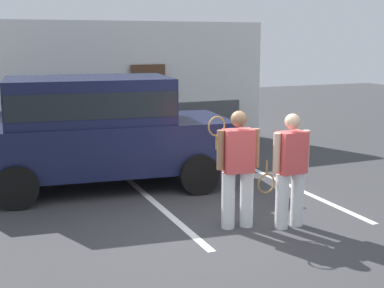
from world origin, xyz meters
The scene contains 8 objects.
ground_plane centered at (0.00, 0.00, 0.00)m, with size 40.00×40.00×0.00m, color #38383A.
parking_stripe_1 centered at (-0.45, 1.50, 0.00)m, with size 0.12×4.40×0.01m, color silver.
parking_stripe_2 centered at (2.25, 1.50, 0.00)m, with size 0.12×4.40×0.01m, color silver.
house_frontage centered at (0.01, 6.37, 1.48)m, with size 8.42×0.40×3.16m.
parked_suv centered at (-1.08, 2.95, 1.15)m, with size 4.79×2.59×2.05m.
tennis_player_man centered at (0.28, 0.01, 0.90)m, with size 0.77×0.32×1.73m.
tennis_player_woman centered at (0.99, -0.27, 0.87)m, with size 0.89×0.29×1.69m.
potted_plant_by_porch centered at (2.11, 5.37, 0.39)m, with size 0.53×0.53×0.70m.
Camera 1 is at (-3.23, -6.60, 2.73)m, focal length 49.70 mm.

